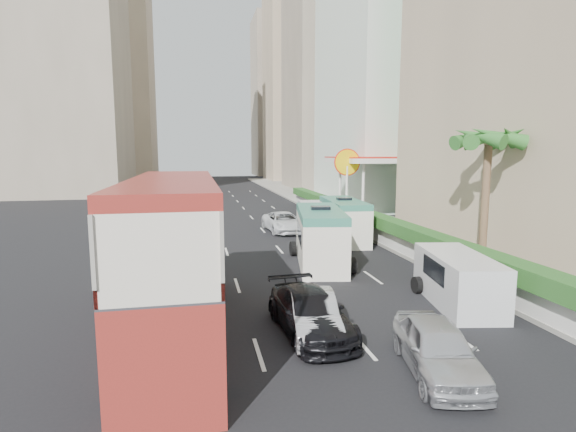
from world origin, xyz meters
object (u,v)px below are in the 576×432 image
object	(u,v)px
car_silver_lane_a	(313,333)
panel_van_far	(313,215)
double_decker_bus	(175,258)
shell_station	(372,188)
minibus_far	(344,221)
panel_van_near	(458,280)
car_silver_lane_b	(436,373)
van_asset	(284,232)
palm_tree	(485,207)
car_black	(310,333)
minibus_near	(320,237)

from	to	relation	value
car_silver_lane_a	panel_van_far	xyz separation A→B (m)	(5.51, 20.90, 0.94)
double_decker_bus	shell_station	size ratio (longest dim) A/B	1.38
minibus_far	panel_van_near	distance (m)	12.96
car_silver_lane_b	panel_van_far	bearing A→B (deg)	94.15
panel_van_near	minibus_far	bearing A→B (deg)	101.46
van_asset	palm_tree	size ratio (longest dim) A/B	0.81
double_decker_bus	palm_tree	world-z (taller)	palm_tree
car_silver_lane_a	minibus_far	bearing A→B (deg)	74.89
car_black	van_asset	xyz separation A→B (m)	(2.81, 18.93, 0.00)
double_decker_bus	car_silver_lane_b	size ratio (longest dim) A/B	2.63
panel_van_near	shell_station	size ratio (longest dim) A/B	0.61
car_black	van_asset	size ratio (longest dim) A/B	0.93
minibus_far	palm_tree	world-z (taller)	palm_tree
van_asset	shell_station	bearing A→B (deg)	24.20
minibus_near	palm_tree	size ratio (longest dim) A/B	1.03
panel_van_far	palm_tree	size ratio (longest dim) A/B	0.74
car_black	palm_tree	xyz separation A→B (m)	(9.55, 4.79, 3.38)
double_decker_bus	car_black	bearing A→B (deg)	-10.50
palm_tree	minibus_near	bearing A→B (deg)	149.35
double_decker_bus	van_asset	distance (m)	19.63
van_asset	minibus_far	bearing A→B (deg)	-57.58
car_silver_lane_b	minibus_far	distance (m)	18.26
minibus_near	minibus_far	size ratio (longest dim) A/B	1.06
van_asset	shell_station	size ratio (longest dim) A/B	0.65
double_decker_bus	minibus_near	distance (m)	10.71
panel_van_far	minibus_near	bearing A→B (deg)	-96.60
car_silver_lane_a	palm_tree	bearing A→B (deg)	34.04
car_silver_lane_b	car_black	distance (m)	4.23
double_decker_bus	shell_station	bearing A→B (deg)	55.18
car_silver_lane_a	minibus_near	distance (m)	9.34
double_decker_bus	palm_tree	size ratio (longest dim) A/B	1.72
car_silver_lane_b	van_asset	size ratio (longest dim) A/B	0.81
double_decker_bus	minibus_near	world-z (taller)	double_decker_bus
car_black	palm_tree	bearing A→B (deg)	21.80
car_black	minibus_near	world-z (taller)	minibus_near
minibus_far	double_decker_bus	bearing A→B (deg)	-122.24
van_asset	car_black	bearing A→B (deg)	-102.74
panel_van_far	palm_tree	world-z (taller)	palm_tree
car_black	panel_van_far	bearing A→B (deg)	70.16
double_decker_bus	panel_van_far	bearing A→B (deg)	63.88
van_asset	minibus_far	distance (m)	5.58
van_asset	panel_van_near	xyz separation A→B (m)	(3.52, -17.29, 0.97)
double_decker_bus	car_silver_lane_a	bearing A→B (deg)	-10.68
double_decker_bus	panel_van_far	distance (m)	22.42
minibus_far	palm_tree	distance (m)	10.61
panel_van_near	shell_station	xyz separation A→B (m)	(5.42, 22.15, 1.78)
minibus_far	car_black	bearing A→B (deg)	-108.03
double_decker_bus	minibus_far	world-z (taller)	double_decker_bus
minibus_near	double_decker_bus	bearing A→B (deg)	-121.18
shell_station	car_silver_lane_b	bearing A→B (deg)	-108.58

